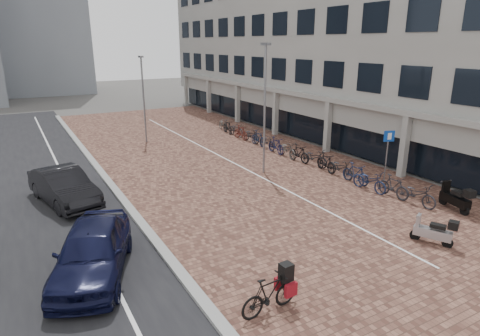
% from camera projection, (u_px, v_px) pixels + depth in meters
% --- Properties ---
extents(ground, '(140.00, 140.00, 0.00)m').
position_uv_depth(ground, '(323.00, 246.00, 14.45)').
color(ground, '#474442').
rests_on(ground, ground).
extents(plaza_brick, '(14.50, 42.00, 0.04)m').
position_uv_depth(plaza_brick, '(221.00, 158.00, 25.36)').
color(plaza_brick, brown).
rests_on(plaza_brick, ground).
extents(street_asphalt, '(8.00, 50.00, 0.03)m').
position_uv_depth(street_asphalt, '(23.00, 188.00, 20.19)').
color(street_asphalt, black).
rests_on(street_asphalt, ground).
extents(curb, '(0.35, 42.00, 0.14)m').
position_uv_depth(curb, '(103.00, 175.00, 22.00)').
color(curb, gray).
rests_on(curb, ground).
extents(lane_line, '(0.12, 44.00, 0.00)m').
position_uv_depth(lane_line, '(66.00, 181.00, 21.12)').
color(lane_line, white).
rests_on(lane_line, street_asphalt).
extents(parking_line, '(0.10, 30.00, 0.00)m').
position_uv_depth(parking_line, '(223.00, 158.00, 25.45)').
color(parking_line, white).
rests_on(parking_line, plaza_brick).
extents(office_building, '(8.40, 40.00, 15.00)m').
position_uv_depth(office_building, '(323.00, 22.00, 31.36)').
color(office_building, '#969692').
rests_on(office_building, ground).
extents(car_navy, '(3.59, 5.26, 1.66)m').
position_uv_depth(car_navy, '(92.00, 250.00, 12.47)').
color(car_navy, black).
rests_on(car_navy, ground).
extents(car_dark, '(2.72, 5.00, 1.56)m').
position_uv_depth(car_dark, '(64.00, 186.00, 18.14)').
color(car_dark, black).
rests_on(car_dark, ground).
extents(hero_bike, '(1.85, 0.66, 1.28)m').
position_uv_depth(hero_bike, '(270.00, 294.00, 10.77)').
color(hero_bike, black).
rests_on(hero_bike, ground).
extents(scooter_front, '(1.07, 1.56, 1.04)m').
position_uv_depth(scooter_front, '(433.00, 231.00, 14.48)').
color(scooter_front, '#9E9EA3').
rests_on(scooter_front, ground).
extents(scooter_mid, '(0.92, 1.78, 1.17)m').
position_uv_depth(scooter_mid, '(455.00, 197.00, 17.40)').
color(scooter_mid, black).
rests_on(scooter_mid, ground).
extents(parking_sign, '(0.53, 0.24, 2.67)m').
position_uv_depth(parking_sign, '(388.00, 147.00, 20.74)').
color(parking_sign, slate).
rests_on(parking_sign, ground).
extents(lamp_near, '(0.12, 0.12, 6.84)m').
position_uv_depth(lamp_near, '(265.00, 111.00, 21.57)').
color(lamp_near, gray).
rests_on(lamp_near, ground).
extents(lamp_far, '(0.12, 0.12, 5.99)m').
position_uv_depth(lamp_far, '(144.00, 101.00, 28.60)').
color(lamp_far, gray).
rests_on(lamp_far, ground).
extents(bike_row, '(1.26, 20.43, 1.05)m').
position_uv_depth(bike_row, '(289.00, 149.00, 25.54)').
color(bike_row, '#222228').
rests_on(bike_row, ground).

